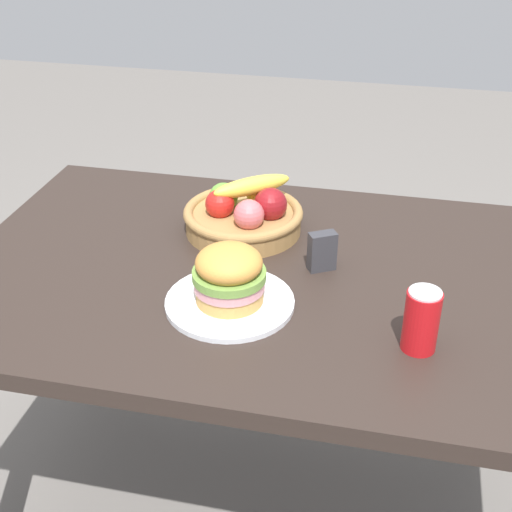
% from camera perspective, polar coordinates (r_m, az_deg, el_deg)
% --- Properties ---
extents(ground_plane, '(8.00, 8.00, 0.00)m').
position_cam_1_polar(ground_plane, '(2.05, 0.90, -19.25)').
color(ground_plane, slate).
extents(dining_table, '(1.40, 0.90, 0.75)m').
position_cam_1_polar(dining_table, '(1.61, 1.09, -4.22)').
color(dining_table, '#2D231E').
rests_on(dining_table, ground_plane).
extents(plate, '(0.27, 0.27, 0.01)m').
position_cam_1_polar(plate, '(1.44, -2.14, -3.78)').
color(plate, white).
rests_on(plate, dining_table).
extents(sandwich, '(0.15, 0.15, 0.12)m').
position_cam_1_polar(sandwich, '(1.41, -2.20, -1.54)').
color(sandwich, tan).
rests_on(sandwich, plate).
extents(soda_can, '(0.07, 0.07, 0.13)m').
position_cam_1_polar(soda_can, '(1.33, 13.29, -5.11)').
color(soda_can, red).
rests_on(soda_can, dining_table).
extents(fruit_basket, '(0.29, 0.29, 0.14)m').
position_cam_1_polar(fruit_basket, '(1.70, -0.93, 3.51)').
color(fruit_basket, '#9E7542').
rests_on(fruit_basket, dining_table).
extents(napkin_holder, '(0.07, 0.06, 0.09)m').
position_cam_1_polar(napkin_holder, '(1.55, 5.39, 0.38)').
color(napkin_holder, '#333338').
rests_on(napkin_holder, dining_table).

